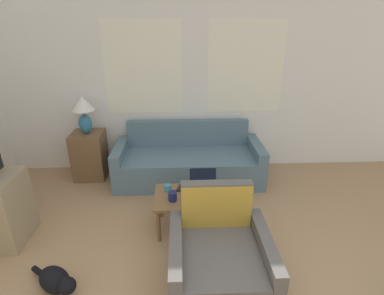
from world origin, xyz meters
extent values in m
cube|color=white|center=(0.00, 3.65, 1.30)|extent=(6.89, 0.05, 2.60)
cube|color=white|center=(-0.82, 3.62, 1.55)|extent=(1.10, 0.01, 1.30)
cube|color=white|center=(0.65, 3.62, 1.55)|extent=(1.10, 0.01, 1.30)
cube|color=slate|center=(-0.19, 3.14, 0.21)|extent=(1.81, 0.83, 0.41)
cube|color=slate|center=(-0.19, 3.50, 0.40)|extent=(1.81, 0.12, 0.80)
cube|color=slate|center=(-1.17, 3.14, 0.28)|extent=(0.14, 0.83, 0.56)
cube|color=slate|center=(0.78, 3.14, 0.28)|extent=(0.14, 0.83, 0.56)
cube|color=#514C47|center=(0.00, 1.14, 0.22)|extent=(0.63, 0.82, 0.45)
cube|color=#514C47|center=(0.00, 1.50, 0.44)|extent=(0.63, 0.10, 0.88)
cube|color=#514C47|center=(-0.36, 1.14, 0.28)|extent=(0.10, 0.82, 0.57)
cube|color=#514C47|center=(0.37, 1.14, 0.28)|extent=(0.10, 0.82, 0.57)
cube|color=#A87F28|center=(0.00, 1.45, 0.55)|extent=(0.62, 0.01, 0.63)
cube|color=brown|center=(-1.65, 3.32, 0.35)|extent=(0.44, 0.44, 0.69)
ellipsoid|color=teal|center=(-1.65, 3.32, 0.83)|extent=(0.18, 0.18, 0.28)
cylinder|color=tan|center=(-1.65, 3.32, 1.00)|extent=(0.02, 0.02, 0.06)
cone|color=white|center=(-1.65, 3.32, 1.13)|extent=(0.31, 0.31, 0.20)
cube|color=brown|center=(-0.15, 2.04, 0.40)|extent=(0.92, 0.54, 0.03)
cylinder|color=brown|center=(-0.56, 1.82, 0.19)|extent=(0.04, 0.04, 0.38)
cylinder|color=brown|center=(0.26, 1.82, 0.19)|extent=(0.04, 0.04, 0.38)
cylinder|color=brown|center=(-0.56, 2.26, 0.19)|extent=(0.04, 0.04, 0.38)
cylinder|color=brown|center=(0.26, 2.26, 0.19)|extent=(0.04, 0.04, 0.38)
cube|color=#47474C|center=(-0.06, 2.10, 0.42)|extent=(0.30, 0.21, 0.02)
cube|color=black|center=(-0.06, 2.23, 0.53)|extent=(0.30, 0.07, 0.20)
cylinder|color=#191E4C|center=(-0.40, 1.96, 0.46)|extent=(0.09, 0.09, 0.10)
cylinder|color=teal|center=(-0.46, 2.15, 0.45)|extent=(0.08, 0.08, 0.08)
cube|color=black|center=(-0.33, 2.20, 0.42)|extent=(0.08, 0.16, 0.02)
ellipsoid|color=black|center=(-1.42, 1.23, 0.11)|extent=(0.38, 0.36, 0.21)
sphere|color=black|center=(-1.27, 1.12, 0.15)|extent=(0.14, 0.14, 0.14)
cylinder|color=black|center=(-1.62, 1.37, 0.05)|extent=(0.17, 0.15, 0.05)
camera|label=1|loc=(-0.31, -0.76, 2.18)|focal=28.00mm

